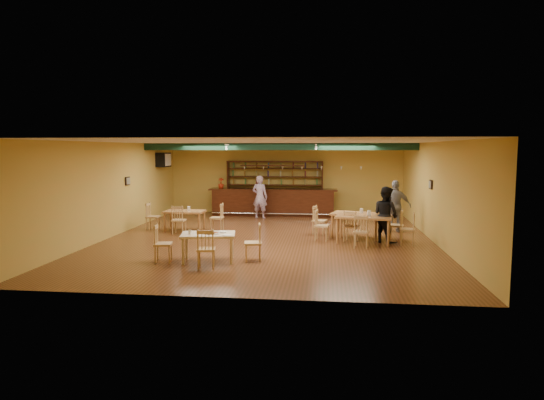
# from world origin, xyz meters

# --- Properties ---
(floor) EXTENTS (12.00, 12.00, 0.00)m
(floor) POSITION_xyz_m (0.00, 0.00, 0.00)
(floor) COLOR #533217
(floor) RESTS_ON ground
(ceiling_beam) EXTENTS (10.00, 0.30, 0.25)m
(ceiling_beam) POSITION_xyz_m (0.00, 2.80, 2.87)
(ceiling_beam) COLOR black
(ceiling_beam) RESTS_ON ceiling
(track_rail_left) EXTENTS (0.05, 2.50, 0.05)m
(track_rail_left) POSITION_xyz_m (-1.80, 3.40, 2.94)
(track_rail_left) COLOR white
(track_rail_left) RESTS_ON ceiling
(track_rail_right) EXTENTS (0.05, 2.50, 0.05)m
(track_rail_right) POSITION_xyz_m (1.40, 3.40, 2.94)
(track_rail_right) COLOR white
(track_rail_right) RESTS_ON ceiling
(ac_unit) EXTENTS (0.34, 0.70, 0.48)m
(ac_unit) POSITION_xyz_m (-4.80, 4.20, 2.35)
(ac_unit) COLOR white
(ac_unit) RESTS_ON wall_left
(picture_left) EXTENTS (0.04, 0.34, 0.28)m
(picture_left) POSITION_xyz_m (-4.97, 1.00, 1.70)
(picture_left) COLOR black
(picture_left) RESTS_ON wall_left
(picture_right) EXTENTS (0.04, 0.34, 0.28)m
(picture_right) POSITION_xyz_m (4.97, 0.50, 1.70)
(picture_right) COLOR black
(picture_right) RESTS_ON wall_right
(bar_counter) EXTENTS (5.33, 0.85, 1.13)m
(bar_counter) POSITION_xyz_m (-0.43, 5.15, 0.56)
(bar_counter) COLOR black
(bar_counter) RESTS_ON ground
(back_bar_hutch) EXTENTS (4.13, 0.40, 2.28)m
(back_bar_hutch) POSITION_xyz_m (-0.43, 5.78, 1.14)
(back_bar_hutch) COLOR black
(back_bar_hutch) RESTS_ON ground
(poinsettia) EXTENTS (0.31, 0.31, 0.44)m
(poinsettia) POSITION_xyz_m (-2.64, 5.15, 1.35)
(poinsettia) COLOR #B12710
(poinsettia) RESTS_ON bar_counter
(dining_table_a) EXTENTS (1.36, 0.82, 0.68)m
(dining_table_a) POSITION_xyz_m (-3.05, 1.19, 0.34)
(dining_table_a) COLOR #AF6B3E
(dining_table_a) RESTS_ON ground
(dining_table_b) EXTENTS (1.74, 1.33, 0.77)m
(dining_table_b) POSITION_xyz_m (2.74, 0.57, 0.38)
(dining_table_b) COLOR #AF6B3E
(dining_table_b) RESTS_ON ground
(dining_table_d) EXTENTS (1.76, 1.23, 0.81)m
(dining_table_d) POSITION_xyz_m (2.90, -0.30, 0.41)
(dining_table_d) COLOR #AF6B3E
(dining_table_d) RESTS_ON ground
(near_table) EXTENTS (1.44, 1.06, 0.71)m
(near_table) POSITION_xyz_m (-1.13, -3.18, 0.35)
(near_table) COLOR tan
(near_table) RESTS_ON ground
(pizza_tray) EXTENTS (0.53, 0.53, 0.01)m
(pizza_tray) POSITION_xyz_m (-1.03, -3.18, 0.71)
(pizza_tray) COLOR silver
(pizza_tray) RESTS_ON near_table
(parmesan_shaker) EXTENTS (0.09, 0.09, 0.11)m
(parmesan_shaker) POSITION_xyz_m (-1.55, -3.32, 0.76)
(parmesan_shaker) COLOR #EAE5C6
(parmesan_shaker) RESTS_ON near_table
(napkin_stack) EXTENTS (0.20, 0.16, 0.03)m
(napkin_stack) POSITION_xyz_m (-0.80, -2.99, 0.72)
(napkin_stack) COLOR white
(napkin_stack) RESTS_ON near_table
(pizza_server) EXTENTS (0.33, 0.11, 0.00)m
(pizza_server) POSITION_xyz_m (-0.89, -3.13, 0.72)
(pizza_server) COLOR silver
(pizza_server) RESTS_ON pizza_tray
(side_plate) EXTENTS (0.25, 0.25, 0.01)m
(side_plate) POSITION_xyz_m (-0.61, -3.37, 0.71)
(side_plate) COLOR white
(side_plate) RESTS_ON near_table
(patron_bar) EXTENTS (0.71, 0.55, 1.73)m
(patron_bar) POSITION_xyz_m (-0.87, 4.33, 0.87)
(patron_bar) COLOR #744494
(patron_bar) RESTS_ON ground
(patron_right_a) EXTENTS (1.01, 1.04, 1.68)m
(patron_right_a) POSITION_xyz_m (3.54, -0.23, 0.84)
(patron_right_a) COLOR black
(patron_right_a) RESTS_ON ground
(patron_right_b) EXTENTS (1.05, 0.49, 1.75)m
(patron_right_b) POSITION_xyz_m (4.10, 1.70, 0.87)
(patron_right_b) COLOR gray
(patron_right_b) RESTS_ON ground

